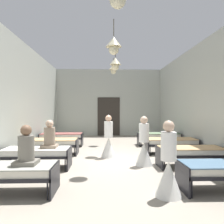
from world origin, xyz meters
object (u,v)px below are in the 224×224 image
at_px(bed_right_row_1, 191,152).
at_px(nurse_mid_aisle, 144,148).
at_px(bed_left_row_1, 37,153).
at_px(patient_seated_primary, 26,150).
at_px(bed_left_row_3, 62,136).
at_px(bed_left_row_0, 8,172).
at_px(bed_right_row_3, 159,136).
at_px(nurse_near_aisle, 168,169).
at_px(bed_right_row_2, 171,142).
at_px(nurse_far_aisle, 108,142).
at_px(bed_left_row_2, 52,143).
at_px(patient_seated_secondary, 50,137).

relative_size(bed_right_row_1, nurse_mid_aisle, 1.28).
bearing_deg(bed_left_row_1, patient_seated_primary, -79.37).
xyz_separation_m(bed_right_row_1, bed_left_row_3, (-4.45, 3.80, 0.00)).
xyz_separation_m(bed_left_row_0, nurse_mid_aisle, (3.12, 2.10, 0.09)).
bearing_deg(bed_right_row_3, nurse_near_aisle, -102.21).
relative_size(bed_right_row_2, nurse_mid_aisle, 1.28).
xyz_separation_m(nurse_mid_aisle, patient_seated_primary, (-2.77, -2.07, 0.34)).
distance_m(bed_right_row_1, nurse_far_aisle, 2.74).
bearing_deg(nurse_near_aisle, bed_left_row_2, -33.09).
bearing_deg(bed_left_row_2, bed_right_row_3, 23.11).
distance_m(bed_right_row_1, patient_seated_primary, 4.53).
relative_size(bed_left_row_1, nurse_far_aisle, 1.28).
height_order(bed_right_row_3, nurse_mid_aisle, nurse_mid_aisle).
bearing_deg(bed_left_row_3, bed_left_row_0, -90.00).
xyz_separation_m(bed_right_row_2, patient_seated_secondary, (-4.10, -1.83, 0.43)).
distance_m(bed_left_row_2, bed_right_row_2, 4.45).
relative_size(bed_left_row_1, patient_seated_secondary, 2.38).
distance_m(bed_left_row_3, nurse_mid_aisle, 4.76).
distance_m(bed_left_row_2, patient_seated_secondary, 1.91).
height_order(nurse_mid_aisle, patient_seated_primary, nurse_mid_aisle).
distance_m(bed_left_row_0, bed_right_row_1, 4.84).
height_order(bed_left_row_2, nurse_near_aisle, nurse_near_aisle).
distance_m(bed_left_row_3, patient_seated_secondary, 3.77).
bearing_deg(bed_right_row_2, patient_seated_primary, -137.45).
height_order(bed_left_row_0, bed_left_row_2, same).
bearing_deg(bed_left_row_2, nurse_far_aisle, -14.54).
relative_size(bed_right_row_1, bed_left_row_3, 1.00).
distance_m(nurse_mid_aisle, nurse_far_aisle, 1.55).
height_order(nurse_mid_aisle, patient_seated_secondary, nurse_mid_aisle).
distance_m(bed_left_row_1, patient_seated_secondary, 0.56).
xyz_separation_m(bed_right_row_2, nurse_mid_aisle, (-1.34, -1.70, 0.09)).
relative_size(nurse_near_aisle, nurse_mid_aisle, 1.00).
xyz_separation_m(bed_right_row_2, patient_seated_primary, (-4.10, -3.77, 0.43)).
distance_m(bed_left_row_1, bed_right_row_2, 4.84).
height_order(bed_left_row_3, nurse_far_aisle, nurse_far_aisle).
height_order(bed_right_row_1, nurse_near_aisle, nurse_near_aisle).
relative_size(bed_left_row_2, nurse_mid_aisle, 1.28).
relative_size(bed_right_row_2, patient_seated_primary, 2.38).
xyz_separation_m(bed_left_row_1, bed_left_row_2, (0.00, 1.90, 0.00)).
height_order(bed_left_row_3, bed_right_row_3, same).
bearing_deg(nurse_mid_aisle, patient_seated_secondary, 35.20).
xyz_separation_m(nurse_mid_aisle, nurse_far_aisle, (-1.04, 1.16, 0.00)).
bearing_deg(bed_left_row_0, bed_left_row_2, 90.00).
xyz_separation_m(bed_left_row_0, bed_right_row_3, (4.45, 5.70, 0.00)).
distance_m(nurse_near_aisle, patient_seated_secondary, 3.61).
xyz_separation_m(bed_right_row_1, bed_right_row_3, (0.00, 3.80, 0.00)).
bearing_deg(patient_seated_secondary, bed_right_row_3, 42.28).
relative_size(bed_left_row_1, bed_right_row_3, 1.00).
height_order(bed_right_row_1, nurse_far_aisle, nurse_far_aisle).
xyz_separation_m(bed_right_row_1, nurse_mid_aisle, (-1.34, 0.20, 0.09)).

